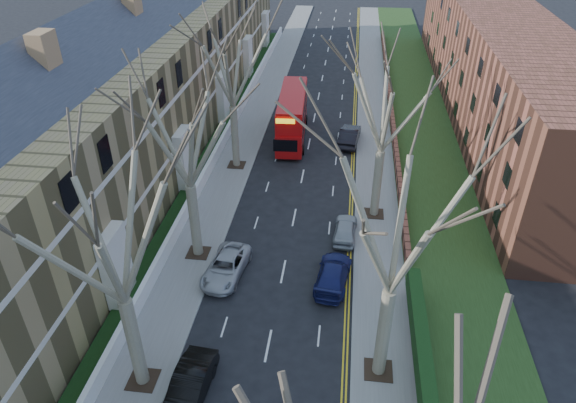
% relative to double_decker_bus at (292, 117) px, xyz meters
% --- Properties ---
extents(pavement_left, '(3.00, 102.00, 0.12)m').
position_rel_double_decker_bus_xyz_m(pavement_left, '(-4.31, 4.90, -2.00)').
color(pavement_left, slate).
rests_on(pavement_left, ground).
extents(pavement_right, '(3.00, 102.00, 0.12)m').
position_rel_double_decker_bus_xyz_m(pavement_right, '(7.69, 4.90, -2.00)').
color(pavement_right, slate).
rests_on(pavement_right, ground).
extents(terrace_left, '(9.70, 78.00, 13.60)m').
position_rel_double_decker_bus_xyz_m(terrace_left, '(-11.96, -3.10, 3.47)').
color(terrace_left, '#947F4B').
rests_on(terrace_left, ground).
extents(flats_right, '(13.97, 54.00, 10.00)m').
position_rel_double_decker_bus_xyz_m(flats_right, '(19.15, 8.90, 2.92)').
color(flats_right, brown).
rests_on(flats_right, ground).
extents(front_wall_left, '(0.30, 78.00, 1.00)m').
position_rel_double_decker_bus_xyz_m(front_wall_left, '(-5.96, -3.10, -1.44)').
color(front_wall_left, white).
rests_on(front_wall_left, ground).
extents(grass_verge_right, '(6.00, 102.00, 0.06)m').
position_rel_double_decker_bus_xyz_m(grass_verge_right, '(12.19, 4.90, -1.91)').
color(grass_verge_right, '#213B15').
rests_on(grass_verge_right, ground).
extents(tree_left_mid, '(10.50, 10.50, 14.71)m').
position_rel_double_decker_bus_xyz_m(tree_left_mid, '(-4.01, -28.10, 7.49)').
color(tree_left_mid, '#6D644E').
rests_on(tree_left_mid, ground).
extents(tree_left_far, '(10.15, 10.15, 14.22)m').
position_rel_double_decker_bus_xyz_m(tree_left_far, '(-4.01, -18.10, 7.18)').
color(tree_left_far, '#6D644E').
rests_on(tree_left_far, ground).
extents(tree_left_dist, '(10.50, 10.50, 14.71)m').
position_rel_double_decker_bus_xyz_m(tree_left_dist, '(-4.01, -6.10, 7.50)').
color(tree_left_dist, '#6D644E').
rests_on(tree_left_dist, ground).
extents(tree_right_mid, '(10.50, 10.50, 14.71)m').
position_rel_double_decker_bus_xyz_m(tree_right_mid, '(7.39, -26.10, 7.49)').
color(tree_right_mid, '#6D644E').
rests_on(tree_right_mid, ground).
extents(tree_right_far, '(10.15, 10.15, 14.22)m').
position_rel_double_decker_bus_xyz_m(tree_right_far, '(7.39, -12.10, 7.18)').
color(tree_right_far, '#6D644E').
rests_on(tree_right_far, ground).
extents(double_decker_bus, '(2.94, 10.08, 4.21)m').
position_rel_double_decker_bus_xyz_m(double_decker_bus, '(0.00, 0.00, 0.00)').
color(double_decker_bus, '#AB0C0D').
rests_on(double_decker_bus, ground).
extents(car_left_mid, '(1.82, 4.48, 1.45)m').
position_rel_double_decker_bus_xyz_m(car_left_mid, '(-1.46, -28.64, -1.34)').
color(car_left_mid, black).
rests_on(car_left_mid, ground).
extents(car_left_far, '(2.65, 4.80, 1.27)m').
position_rel_double_decker_bus_xyz_m(car_left_far, '(-1.74, -19.84, -1.43)').
color(car_left_far, '#A8A9AD').
rests_on(car_left_far, ground).
extents(car_right_near, '(2.35, 4.74, 1.33)m').
position_rel_double_decker_bus_xyz_m(car_right_near, '(4.80, -19.73, -1.40)').
color(car_right_near, '#171B51').
rests_on(car_right_near, ground).
extents(car_right_mid, '(1.70, 3.82, 1.28)m').
position_rel_double_decker_bus_xyz_m(car_right_mid, '(5.39, -15.00, -1.42)').
color(car_right_mid, '#9A9FA2').
rests_on(car_right_mid, ground).
extents(car_right_far, '(2.14, 4.83, 1.54)m').
position_rel_double_decker_bus_xyz_m(car_right_far, '(5.31, -0.52, -1.29)').
color(car_right_far, black).
rests_on(car_right_far, ground).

